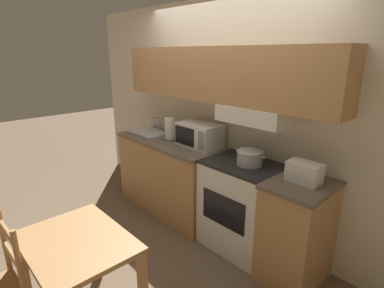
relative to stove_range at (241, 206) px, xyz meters
name	(u,v)px	position (x,y,z in m)	size (l,w,h in m)	color
ground_plane	(221,217)	(-0.50, 0.28, -0.47)	(16.00, 16.00, 0.00)	brown
wall_back	(223,100)	(-0.49, 0.23, 1.01)	(5.12, 0.38, 2.55)	silver
lower_counter_main	(171,175)	(-1.12, -0.02, 0.00)	(1.49, 0.62, 0.94)	tan
lower_counter_right_stub	(296,232)	(0.62, -0.02, 0.00)	(0.49, 0.62, 0.94)	tan
stove_range	(241,206)	(0.00, 0.00, 0.00)	(0.74, 0.57, 0.94)	white
cooking_pot	(250,157)	(0.07, 0.01, 0.54)	(0.33, 0.26, 0.14)	#B7BABF
microwave	(200,135)	(-0.70, 0.08, 0.60)	(0.50, 0.33, 0.27)	white
toaster	(304,172)	(0.62, 0.01, 0.56)	(0.28, 0.16, 0.17)	white
sink_basin	(150,132)	(-1.54, -0.02, 0.48)	(0.49, 0.38, 0.21)	#B7BABF
paper_towel_roll	(170,129)	(-1.14, 0.00, 0.60)	(0.14, 0.14, 0.27)	black
dining_table	(78,256)	(-0.20, -1.61, 0.13)	(0.84, 0.64, 0.73)	#B27F4C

